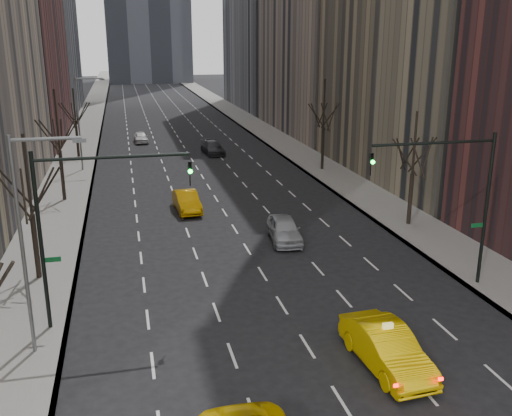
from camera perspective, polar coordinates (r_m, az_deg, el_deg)
sidewalk_left at (r=83.61m, az=-16.72°, el=7.28°), size 4.50×320.00×0.15m
sidewalk_right at (r=85.65m, az=-0.00°, el=8.18°), size 4.50×320.00×0.15m
tree_lw_b at (r=32.15m, az=-21.49°, el=-0.59°), size 3.36×3.50×7.82m
tree_lw_c at (r=47.55m, az=-19.01°, el=5.33°), size 3.36×3.50×8.74m
tree_lw_d at (r=65.33m, az=-17.56°, el=7.88°), size 3.36×3.50×7.36m
tree_rw_b at (r=40.39m, az=15.36°, el=3.32°), size 3.36×3.50×7.82m
tree_rw_c at (r=56.50m, az=6.75°, el=7.77°), size 3.36×3.50×8.74m
traffic_mast_left at (r=25.59m, az=-17.27°, el=-0.25°), size 6.69×0.39×8.00m
traffic_mast_right at (r=30.19m, az=19.64°, el=2.03°), size 6.69×0.39×8.00m
streetlight_near at (r=23.86m, az=-21.72°, el=-1.57°), size 2.83×0.22×9.00m
streetlight_far at (r=58.05m, az=-17.03°, el=8.98°), size 2.83×0.22×9.00m
taxi_sedan at (r=23.75m, az=12.90°, el=-13.45°), size 2.14×5.27×1.70m
silver_sedan_ahead at (r=36.73m, az=2.84°, el=-2.14°), size 2.35×4.84×1.59m
far_taxi at (r=43.40m, az=-6.94°, el=0.66°), size 1.89×4.71×1.52m
far_suv_grey at (r=65.08m, az=-4.35°, el=6.03°), size 2.46×5.13×1.44m
far_car_white at (r=73.62m, az=-11.44°, el=6.95°), size 1.82×4.07×1.36m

